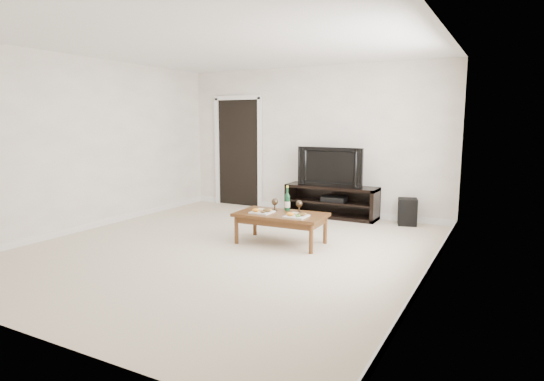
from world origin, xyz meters
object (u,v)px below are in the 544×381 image
(coffee_table, at_px, (281,228))
(media_console, at_px, (331,201))
(television, at_px, (332,166))
(subwoofer, at_px, (407,212))

(coffee_table, bearing_deg, media_console, 90.33)
(television, bearing_deg, media_console, 1.16)
(television, xyz_separation_m, coffee_table, (0.01, -1.94, -0.67))
(subwoofer, bearing_deg, media_console, 164.60)
(media_console, distance_m, television, 0.61)
(media_console, height_order, subwoofer, media_console)
(subwoofer, xyz_separation_m, coffee_table, (-1.28, -1.95, -0.00))
(subwoofer, bearing_deg, coffee_table, -139.10)
(television, height_order, coffee_table, television)
(subwoofer, distance_m, coffee_table, 2.33)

